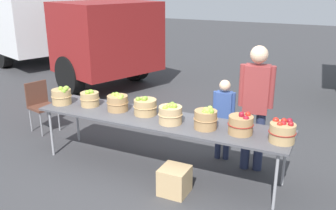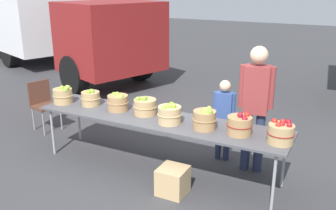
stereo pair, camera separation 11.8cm
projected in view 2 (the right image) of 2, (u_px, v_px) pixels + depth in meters
ground_plane at (158, 168)px, 5.22m from camera, size 40.00×40.00×0.00m
market_table at (158, 121)px, 5.00m from camera, size 3.50×0.76×0.75m
apple_basket_green_0 at (63, 95)px, 5.58m from camera, size 0.30×0.30×0.28m
apple_basket_green_1 at (91, 98)px, 5.48m from camera, size 0.29×0.29×0.26m
apple_basket_green_2 at (118, 102)px, 5.27m from camera, size 0.31×0.31×0.26m
apple_basket_green_3 at (145, 106)px, 5.11m from camera, size 0.33×0.33×0.27m
apple_basket_green_4 at (170, 114)px, 4.78m from camera, size 0.32×0.32×0.28m
apple_basket_green_5 at (205, 119)px, 4.60m from camera, size 0.30×0.30×0.28m
apple_basket_red_0 at (240, 125)px, 4.44m from camera, size 0.31×0.31×0.28m
apple_basket_red_1 at (281, 133)px, 4.20m from camera, size 0.31×0.31×0.27m
vendor_adult at (256, 100)px, 4.88m from camera, size 0.45×0.27×1.73m
child_customer at (224, 114)px, 5.29m from camera, size 0.31×0.19×1.20m
box_truck at (43, 16)px, 11.23m from camera, size 7.97×4.70×2.75m
folding_chair at (43, 102)px, 6.47m from camera, size 0.49×0.49×0.86m
produce_crate at (173, 181)px, 4.57m from camera, size 0.34×0.34×0.34m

